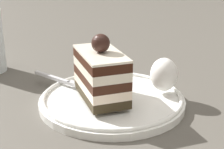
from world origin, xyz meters
TOP-DOWN VIEW (x-y plane):
  - ground_plane at (0.00, 0.00)m, footprint 2.40×2.40m
  - dessert_plate at (0.03, 0.02)m, footprint 0.21×0.21m
  - cake_slice at (0.04, 0.04)m, footprint 0.10×0.11m
  - whipped_cream_dollop at (-0.04, -0.02)m, footprint 0.04×0.04m
  - fork at (0.11, 0.00)m, footprint 0.12×0.04m

SIDE VIEW (x-z plane):
  - ground_plane at x=0.00m, z-range 0.00..0.00m
  - dessert_plate at x=0.03m, z-range 0.00..0.02m
  - fork at x=0.11m, z-range 0.02..0.02m
  - whipped_cream_dollop at x=-0.04m, z-range 0.02..0.06m
  - cake_slice at x=0.04m, z-range 0.00..0.09m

